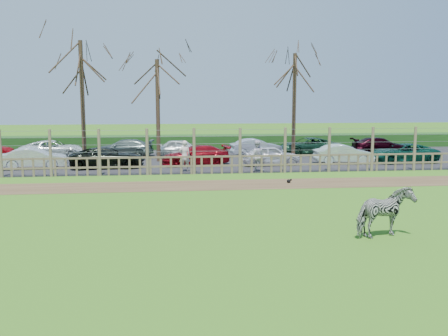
{
  "coord_description": "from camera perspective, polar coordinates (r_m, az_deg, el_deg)",
  "views": [
    {
      "loc": [
        -1.39,
        -18.71,
        4.13
      ],
      "look_at": [
        1.0,
        2.5,
        1.1
      ],
      "focal_mm": 40.0,
      "sensor_mm": 36.0,
      "label": 1
    }
  ],
  "objects": [
    {
      "name": "crow",
      "position": [
        24.43,
        7.43,
        -1.48
      ],
      "size": [
        0.25,
        0.19,
        0.2
      ],
      "color": "black",
      "rests_on": "ground"
    },
    {
      "name": "car_1",
      "position": [
        30.84,
        -20.86,
        1.05
      ],
      "size": [
        3.74,
        1.59,
        1.2
      ],
      "primitive_type": "imported",
      "rotation": [
        0.0,
        0.0,
        1.66
      ],
      "color": "silver",
      "rests_on": "asphalt"
    },
    {
      "name": "car_10",
      "position": [
        34.78,
        -4.85,
        2.3
      ],
      "size": [
        3.67,
        1.85,
        1.2
      ],
      "primitive_type": "imported",
      "rotation": [
        0.0,
        0.0,
        1.45
      ],
      "color": "white",
      "rests_on": "asphalt"
    },
    {
      "name": "tree_right",
      "position": [
        33.79,
        8.07,
        9.89
      ],
      "size": [
        4.8,
        4.8,
        7.35
      ],
      "color": "#3D2B1E",
      "rests_on": "ground"
    },
    {
      "name": "tree_mid",
      "position": [
        32.22,
        -7.62,
        9.32
      ],
      "size": [
        4.8,
        4.8,
        6.83
      ],
      "color": "#3D2B1E",
      "rests_on": "ground"
    },
    {
      "name": "dirt_strip",
      "position": [
        23.61,
        -2.96,
        -1.99
      ],
      "size": [
        34.0,
        2.8,
        0.01
      ],
      "primitive_type": "cube",
      "color": "brown",
      "rests_on": "ground"
    },
    {
      "name": "car_13",
      "position": [
        37.89,
        17.44,
        2.43
      ],
      "size": [
        4.26,
        2.02,
        1.2
      ],
      "primitive_type": "imported",
      "rotation": [
        0.0,
        0.0,
        1.49
      ],
      "color": "black",
      "rests_on": "asphalt"
    },
    {
      "name": "car_12",
      "position": [
        36.62,
        9.5,
        2.5
      ],
      "size": [
        4.54,
        2.53,
        1.2
      ],
      "primitive_type": "imported",
      "rotation": [
        0.0,
        0.0,
        4.84
      ],
      "color": "#1B4129",
      "rests_on": "asphalt"
    },
    {
      "name": "zebra",
      "position": [
        15.56,
        17.91,
        -4.85
      ],
      "size": [
        1.96,
        1.38,
        1.51
      ],
      "primitive_type": "imported",
      "rotation": [
        0.0,
        0.0,
        1.92
      ],
      "color": "gray",
      "rests_on": "ground"
    },
    {
      "name": "car_2",
      "position": [
        29.95,
        -13.16,
        1.18
      ],
      "size": [
        4.44,
        2.27,
        1.2
      ],
      "primitive_type": "imported",
      "rotation": [
        0.0,
        0.0,
        1.64
      ],
      "color": "black",
      "rests_on": "asphalt"
    },
    {
      "name": "car_4",
      "position": [
        30.4,
        5.35,
        1.46
      ],
      "size": [
        3.67,
        1.83,
        1.2
      ],
      "primitive_type": "imported",
      "rotation": [
        0.0,
        0.0,
        1.69
      ],
      "color": "white",
      "rests_on": "asphalt"
    },
    {
      "name": "car_11",
      "position": [
        35.21,
        3.68,
        2.38
      ],
      "size": [
        3.75,
        1.63,
        1.2
      ],
      "primitive_type": "imported",
      "rotation": [
        0.0,
        0.0,
        1.67
      ],
      "color": "#B0B5C3",
      "rests_on": "asphalt"
    },
    {
      "name": "visitor_a",
      "position": [
        27.8,
        -4.54,
        1.39
      ],
      "size": [
        0.66,
        0.47,
        1.72
      ],
      "primitive_type": "imported",
      "rotation": [
        0.0,
        0.0,
        3.23
      ],
      "color": "beige",
      "rests_on": "asphalt"
    },
    {
      "name": "car_3",
      "position": [
        30.31,
        -3.28,
        1.46
      ],
      "size": [
        4.31,
        2.18,
        1.2
      ],
      "primitive_type": "imported",
      "rotation": [
        0.0,
        0.0,
        4.84
      ],
      "color": "maroon",
      "rests_on": "asphalt"
    },
    {
      "name": "ground",
      "position": [
        19.21,
        -2.13,
        -4.34
      ],
      "size": [
        120.0,
        120.0,
        0.0
      ],
      "primitive_type": "plane",
      "color": "#529A2F",
      "rests_on": "ground"
    },
    {
      "name": "visitor_b",
      "position": [
        27.79,
        3.76,
        1.39
      ],
      "size": [
        0.91,
        0.75,
        1.72
      ],
      "primitive_type": "imported",
      "rotation": [
        0.0,
        0.0,
        3.02
      ],
      "color": "silver",
      "rests_on": "asphalt"
    },
    {
      "name": "car_5",
      "position": [
        31.85,
        13.49,
        1.57
      ],
      "size": [
        3.66,
        1.34,
        1.2
      ],
      "primitive_type": "imported",
      "rotation": [
        0.0,
        0.0,
        1.55
      ],
      "color": "silver",
      "rests_on": "asphalt"
    },
    {
      "name": "hedge",
      "position": [
        40.39,
        -4.44,
        2.97
      ],
      "size": [
        46.0,
        2.0,
        1.1
      ],
      "primitive_type": "cube",
      "color": "#1E4716",
      "rests_on": "ground"
    },
    {
      "name": "asphalt",
      "position": [
        33.49,
        -4.01,
        1.01
      ],
      "size": [
        44.0,
        13.0,
        0.04
      ],
      "primitive_type": "cube",
      "color": "#232326",
      "rests_on": "ground"
    },
    {
      "name": "fence",
      "position": [
        26.95,
        -3.43,
        0.98
      ],
      "size": [
        30.16,
        0.16,
        2.5
      ],
      "color": "brown",
      "rests_on": "ground"
    },
    {
      "name": "car_6",
      "position": [
        33.47,
        19.76,
        1.62
      ],
      "size": [
        4.36,
        2.08,
        1.2
      ],
      "primitive_type": "imported",
      "rotation": [
        0.0,
        0.0,
        4.73
      ],
      "color": "#0F4936",
      "rests_on": "asphalt"
    },
    {
      "name": "car_8",
      "position": [
        35.81,
        -18.91,
        2.05
      ],
      "size": [
        4.45,
        2.3,
        1.2
      ],
      "primitive_type": "imported",
      "rotation": [
        0.0,
        0.0,
        1.64
      ],
      "color": "white",
      "rests_on": "asphalt"
    },
    {
      "name": "car_9",
      "position": [
        35.28,
        -11.4,
        2.25
      ],
      "size": [
        4.25,
        1.99,
        1.2
      ],
      "primitive_type": "imported",
      "rotation": [
        0.0,
        0.0,
        4.64
      ],
      "color": "#54655E",
      "rests_on": "asphalt"
    },
    {
      "name": "tree_left",
      "position": [
        31.66,
        -15.99,
        10.47
      ],
      "size": [
        4.8,
        4.8,
        7.88
      ],
      "color": "#3D2B1E",
      "rests_on": "ground"
    }
  ]
}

